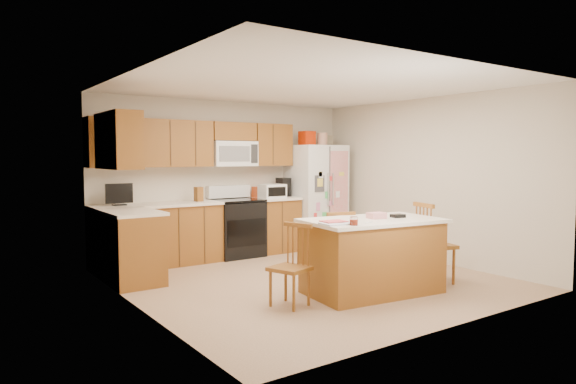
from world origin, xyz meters
TOP-DOWN VIEW (x-y plane):
  - ground at (0.00, 0.00)m, footprint 4.50×4.50m
  - room_shell at (0.00, 0.00)m, footprint 4.60×4.60m
  - cabinetry at (-0.98, 1.79)m, footprint 3.36×1.56m
  - stove at (0.00, 1.94)m, footprint 0.76×0.65m
  - refrigerator at (1.57, 1.87)m, footprint 0.90×0.79m
  - island at (0.22, -0.93)m, footprint 1.70×1.12m
  - windsor_chair_left at (-0.87, -0.81)m, footprint 0.47×0.48m
  - windsor_chair_back at (0.20, -0.31)m, footprint 0.50×0.48m
  - windsor_chair_right at (1.21, -1.01)m, footprint 0.52×0.54m

SIDE VIEW (x-z plane):
  - ground at x=0.00m, z-range 0.00..0.00m
  - windsor_chair_left at x=-0.87m, z-range -0.02..0.86m
  - windsor_chair_back at x=0.20m, z-range -0.03..0.89m
  - island at x=0.22m, z-range -0.04..0.93m
  - stove at x=0.00m, z-range -0.09..1.04m
  - windsor_chair_right at x=1.21m, z-range -0.03..0.99m
  - cabinetry at x=-0.98m, z-range -0.16..1.99m
  - refrigerator at x=1.57m, z-range -0.10..1.94m
  - room_shell at x=0.00m, z-range 0.18..2.70m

